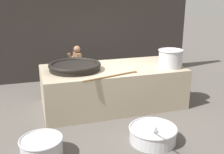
# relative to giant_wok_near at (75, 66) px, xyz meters

# --- Properties ---
(ground_plane) EXTENTS (60.00, 60.00, 0.00)m
(ground_plane) POSITION_rel_giant_wok_near_xyz_m (0.97, -0.04, -1.15)
(ground_plane) COLOR #56514C
(back_wall) EXTENTS (7.69, 0.24, 3.20)m
(back_wall) POSITION_rel_giant_wok_near_xyz_m (0.97, 2.81, 0.45)
(back_wall) COLOR #2D2826
(back_wall) RESTS_ON ground_plane
(hearth_platform) EXTENTS (3.65, 1.83, 1.05)m
(hearth_platform) POSITION_rel_giant_wok_near_xyz_m (0.97, -0.04, -0.62)
(hearth_platform) COLOR tan
(hearth_platform) RESTS_ON ground_plane
(giant_wok_near) EXTENTS (1.32, 1.32, 0.19)m
(giant_wok_near) POSITION_rel_giant_wok_near_xyz_m (0.00, 0.00, 0.00)
(giant_wok_near) COLOR black
(giant_wok_near) RESTS_ON hearth_platform
(stock_pot) EXTENTS (0.65, 0.65, 0.47)m
(stock_pot) POSITION_rel_giant_wok_near_xyz_m (2.44, -0.48, 0.15)
(stock_pot) COLOR #B7B7BC
(stock_pot) RESTS_ON hearth_platform
(stirring_paddle) EXTENTS (1.44, 0.48, 0.04)m
(stirring_paddle) POSITION_rel_giant_wok_near_xyz_m (0.75, -0.84, -0.08)
(stirring_paddle) COLOR brown
(stirring_paddle) RESTS_ON hearth_platform
(cook) EXTENTS (0.36, 0.55, 1.46)m
(cook) POSITION_rel_giant_wok_near_xyz_m (0.27, 1.16, -0.36)
(cook) COLOR brown
(cook) RESTS_ON ground_plane
(prep_bowl_vegetables) EXTENTS (0.98, 1.22, 0.73)m
(prep_bowl_vegetables) POSITION_rel_giant_wok_near_xyz_m (1.17, -2.13, -0.97)
(prep_bowl_vegetables) COLOR #B7B7BC
(prep_bowl_vegetables) RESTS_ON ground_plane
(prep_bowl_meat) EXTENTS (0.79, 0.79, 0.39)m
(prep_bowl_meat) POSITION_rel_giant_wok_near_xyz_m (-1.00, -2.03, -0.93)
(prep_bowl_meat) COLOR #B7B7BC
(prep_bowl_meat) RESTS_ON ground_plane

